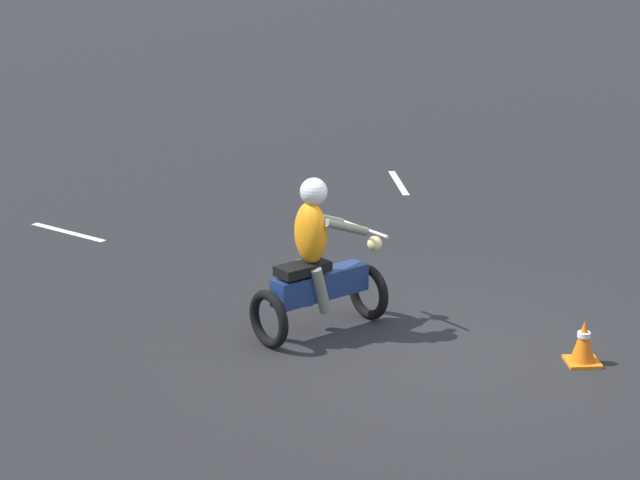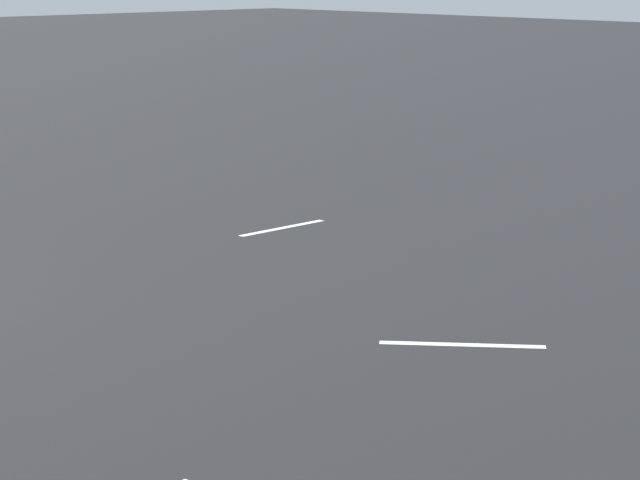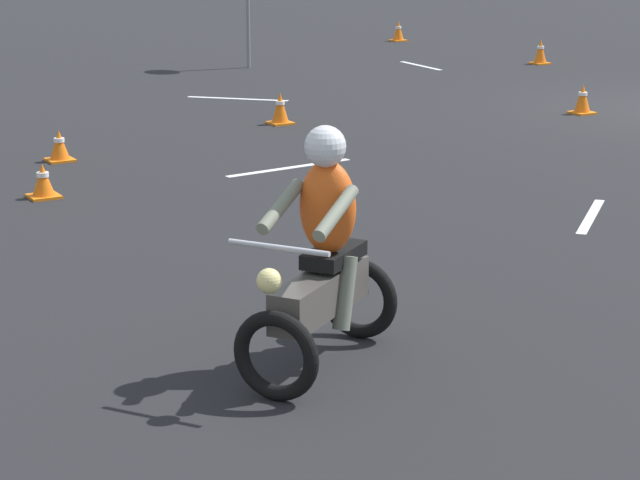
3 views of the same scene
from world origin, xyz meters
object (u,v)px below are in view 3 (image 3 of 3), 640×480
at_px(traffic_cone_far_right, 540,52).
at_px(traffic_cone_near_right, 59,146).
at_px(motorcycle_rider_background, 322,264).
at_px(traffic_cone_mid_center, 583,99).
at_px(traffic_cone_mid_left, 43,181).
at_px(traffic_cone_near_left, 398,31).
at_px(traffic_cone_far_center, 280,109).

bearing_deg(traffic_cone_far_right, traffic_cone_near_right, 111.18).
relative_size(motorcycle_rider_background, traffic_cone_near_right, 4.31).
height_order(motorcycle_rider_background, traffic_cone_mid_center, motorcycle_rider_background).
bearing_deg(motorcycle_rider_background, traffic_cone_mid_center, -85.13).
height_order(traffic_cone_mid_left, traffic_cone_far_right, traffic_cone_far_right).
distance_m(traffic_cone_mid_center, traffic_cone_far_right, 5.73).
height_order(traffic_cone_near_left, traffic_cone_far_right, traffic_cone_far_right).
height_order(traffic_cone_mid_center, traffic_cone_mid_left, traffic_cone_mid_center).
xyz_separation_m(traffic_cone_near_left, traffic_cone_mid_center, (-9.47, 2.96, -0.00)).
height_order(motorcycle_rider_background, traffic_cone_far_center, motorcycle_rider_background).
height_order(motorcycle_rider_background, traffic_cone_mid_left, motorcycle_rider_background).
relative_size(traffic_cone_near_left, traffic_cone_near_right, 1.16).
bearing_deg(traffic_cone_far_center, traffic_cone_near_left, -42.20).
height_order(traffic_cone_near_left, traffic_cone_mid_center, traffic_cone_near_left).
relative_size(traffic_cone_mid_center, traffic_cone_far_center, 0.98).
distance_m(traffic_cone_far_right, traffic_cone_far_center, 8.15).
bearing_deg(motorcycle_rider_background, traffic_cone_far_right, -79.30).
xyz_separation_m(traffic_cone_mid_center, traffic_cone_far_right, (4.78, -3.15, 0.02)).
relative_size(motorcycle_rider_background, traffic_cone_mid_left, 4.44).
xyz_separation_m(motorcycle_rider_background, traffic_cone_mid_center, (7.00, -8.49, -0.51)).
bearing_deg(traffic_cone_near_left, motorcycle_rider_background, 145.19).
height_order(motorcycle_rider_background, traffic_cone_near_right, motorcycle_rider_background).
distance_m(traffic_cone_near_right, traffic_cone_far_center, 3.66).
bearing_deg(traffic_cone_near_left, traffic_cone_far_center, 137.80).
distance_m(traffic_cone_mid_center, traffic_cone_mid_left, 8.69).
height_order(motorcycle_rider_background, traffic_cone_far_right, motorcycle_rider_background).
xyz_separation_m(traffic_cone_near_right, traffic_cone_mid_center, (-0.53, -7.83, 0.03)).
bearing_deg(traffic_cone_far_center, traffic_cone_mid_left, 122.09).
height_order(traffic_cone_near_right, traffic_cone_far_right, traffic_cone_far_right).
bearing_deg(traffic_cone_near_right, traffic_cone_near_left, -50.37).
relative_size(traffic_cone_near_left, traffic_cone_far_center, 0.99).
bearing_deg(traffic_cone_near_right, traffic_cone_mid_center, -93.84).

